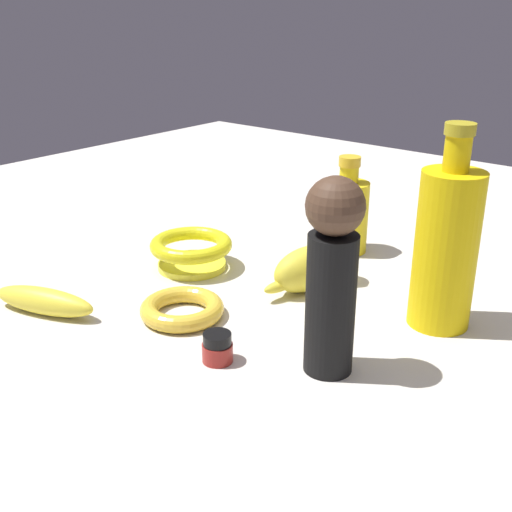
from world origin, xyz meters
TOP-DOWN VIEW (x-y plane):
  - ground at (0.00, 0.00)m, footprint 2.00×2.00m
  - nail_polish_jar at (-0.17, -0.08)m, footprint 0.04×0.04m
  - bottle_tall at (0.09, -0.24)m, footprint 0.08×0.08m
  - bottle_short at (0.23, -0.01)m, footprint 0.07×0.07m
  - banana at (-0.23, 0.18)m, footprint 0.09×0.16m
  - person_figure_adult at (-0.10, -0.19)m, footprint 0.08×0.08m
  - bowl at (0.01, 0.14)m, footprint 0.13×0.13m
  - bangle at (-0.12, 0.03)m, footprint 0.11×0.11m
  - cat_figurine at (0.07, -0.05)m, footprint 0.15×0.08m

SIDE VIEW (x-z plane):
  - ground at x=0.00m, z-range 0.00..0.00m
  - bangle at x=-0.12m, z-range 0.00..0.02m
  - nail_polish_jar at x=-0.17m, z-range 0.00..0.04m
  - banana at x=-0.23m, z-range 0.00..0.04m
  - bowl at x=0.01m, z-range 0.01..0.06m
  - cat_figurine at x=0.07m, z-range -0.01..0.09m
  - bottle_short at x=0.23m, z-range -0.02..0.15m
  - bottle_tall at x=0.09m, z-range -0.02..0.24m
  - person_figure_adult at x=-0.10m, z-range 0.01..0.24m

